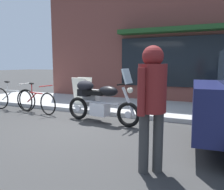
{
  "coord_description": "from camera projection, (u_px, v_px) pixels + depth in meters",
  "views": [
    {
      "loc": [
        2.81,
        -4.63,
        1.5
      ],
      "look_at": [
        0.46,
        0.62,
        0.7
      ],
      "focal_mm": 36.71,
      "sensor_mm": 36.0,
      "label": 1
    }
  ],
  "objects": [
    {
      "name": "ground_plane",
      "position": [
        84.0,
        126.0,
        5.53
      ],
      "size": [
        80.0,
        80.0,
        0.0
      ],
      "primitive_type": "plane",
      "color": "#333333"
    },
    {
      "name": "touring_motorcycle",
      "position": [
        98.0,
        99.0,
        5.82
      ],
      "size": [
        2.1,
        0.82,
        1.38
      ],
      "color": "black",
      "rests_on": "ground_plane"
    },
    {
      "name": "parked_bicycle",
      "position": [
        36.0,
        101.0,
        6.93
      ],
      "size": [
        1.69,
        0.5,
        0.92
      ],
      "color": "black",
      "rests_on": "ground_plane"
    },
    {
      "name": "pedestrian_walking",
      "position": [
        152.0,
        95.0,
        3.04
      ],
      "size": [
        0.49,
        0.53,
        1.73
      ],
      "color": "#343434",
      "rests_on": "ground_plane"
    },
    {
      "name": "sandwich_board_sign",
      "position": [
        82.0,
        91.0,
        7.64
      ],
      "size": [
        0.55,
        0.41,
        0.91
      ],
      "color": "silver",
      "rests_on": "sidewalk_curb"
    },
    {
      "name": "second_bicycle_by_cafe",
      "position": [
        13.0,
        98.0,
        7.33
      ],
      "size": [
        1.77,
        0.48,
        0.94
      ],
      "color": "black",
      "rests_on": "ground_plane"
    }
  ]
}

